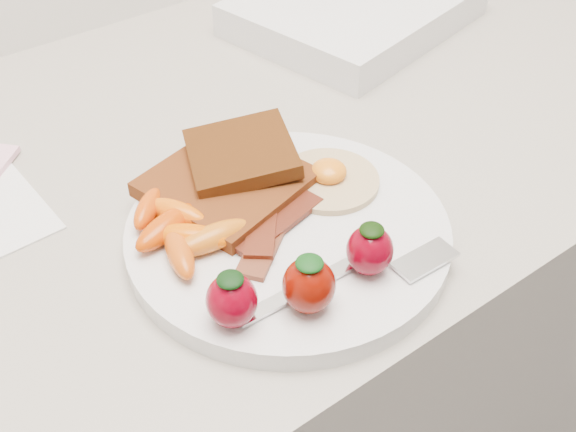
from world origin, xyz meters
TOP-DOWN VIEW (x-y plane):
  - counter at (0.00, 1.70)m, footprint 2.00×0.60m
  - plate at (-0.02, 1.55)m, footprint 0.27×0.27m
  - toast_lower at (-0.04, 1.62)m, footprint 0.15×0.15m
  - toast_upper at (-0.01, 1.63)m, footprint 0.12×0.12m
  - fried_egg at (0.04, 1.57)m, footprint 0.12×0.12m
  - bacon_strips at (-0.04, 1.55)m, footprint 0.11×0.10m
  - baby_carrots at (-0.10, 1.58)m, footprint 0.09×0.12m
  - strawberries at (-0.06, 1.48)m, footprint 0.15×0.06m
  - fork at (-0.01, 1.47)m, footprint 0.18×0.05m
  - appliance at (0.28, 1.82)m, footprint 0.32×0.27m

SIDE VIEW (x-z plane):
  - counter at x=0.00m, z-range 0.00..0.90m
  - plate at x=-0.02m, z-range 0.90..0.92m
  - appliance at x=0.28m, z-range 0.90..0.94m
  - fork at x=-0.01m, z-range 0.92..0.92m
  - bacon_strips at x=-0.04m, z-range 0.92..0.93m
  - fried_egg at x=0.04m, z-range 0.91..0.93m
  - toast_lower at x=-0.04m, z-range 0.92..0.93m
  - baby_carrots at x=-0.10m, z-range 0.92..0.94m
  - toast_upper at x=-0.01m, z-range 0.93..0.95m
  - strawberries at x=-0.06m, z-range 0.92..0.96m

